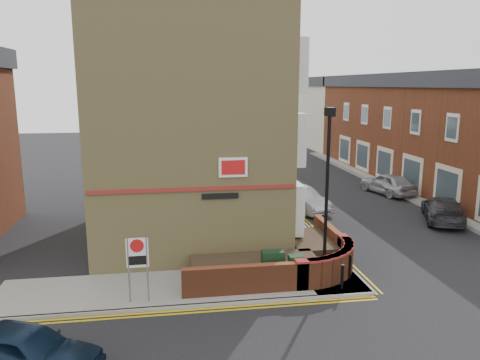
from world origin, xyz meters
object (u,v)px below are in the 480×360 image
(utility_cabinet_large, at_px, (273,267))
(silver_car_near, at_px, (301,199))
(lamppost, at_px, (327,195))
(zone_sign, at_px, (138,258))
(navy_hatchback, at_px, (25,351))

(utility_cabinet_large, relative_size, silver_car_near, 0.29)
(utility_cabinet_large, bearing_deg, silver_car_near, 68.45)
(lamppost, xyz_separation_m, zone_sign, (-6.60, -0.70, -1.70))
(lamppost, xyz_separation_m, silver_car_near, (2.00, 9.98, -2.66))
(silver_car_near, bearing_deg, navy_hatchback, -149.35)
(navy_hatchback, bearing_deg, utility_cabinet_large, -37.58)
(utility_cabinet_large, bearing_deg, zone_sign, -170.31)
(zone_sign, height_order, silver_car_near, zone_sign)
(navy_hatchback, height_order, silver_car_near, silver_car_near)
(lamppost, relative_size, zone_sign, 2.86)
(lamppost, relative_size, utility_cabinet_large, 5.25)
(utility_cabinet_large, distance_m, navy_hatchback, 8.46)
(utility_cabinet_large, xyz_separation_m, navy_hatchback, (-7.29, -4.30, -0.05))
(utility_cabinet_large, bearing_deg, navy_hatchback, -149.46)
(lamppost, distance_m, navy_hatchback, 10.45)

